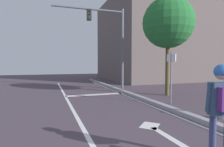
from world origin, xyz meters
The scene contains 12 objects.
lane_line_center centered at (0.06, 6.00, 0.00)m, with size 0.12×20.00×0.01m, color white.
lane_line_curbside centered at (3.04, 6.00, 0.00)m, with size 0.12×20.00×0.01m, color white.
stop_bar centered at (1.63, 9.45, 0.00)m, with size 3.12×0.40×0.01m, color white.
lane_arrow_stem centered at (1.78, 3.30, 0.00)m, with size 0.16×1.40×0.01m, color white.
lane_arrow_head centered at (1.78, 4.15, 0.00)m, with size 0.56×0.44×0.01m, color white.
curb_strip centered at (3.29, 6.00, 0.07)m, with size 0.24×24.00×0.14m, color #98919E.
skater centered at (1.83, 2.08, 1.05)m, with size 0.43×0.60×1.57m.
traffic_signal_mast centered at (2.83, 10.95, 3.55)m, with size 4.40×0.34×5.12m.
street_sign_post centered at (3.96, 6.18, 1.40)m, with size 0.13×0.44×2.14m.
fire_hydrant centered at (4.15, 3.97, 0.39)m, with size 0.20×0.30×0.78m.
roadside_tree centered at (5.10, 8.01, 3.73)m, with size 2.61×2.61×5.05m.
building_block centered at (9.84, 17.46, 4.11)m, with size 9.31×9.89×8.22m, color #625654.
Camera 1 is at (-0.77, -0.09, 1.65)m, focal length 29.68 mm.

